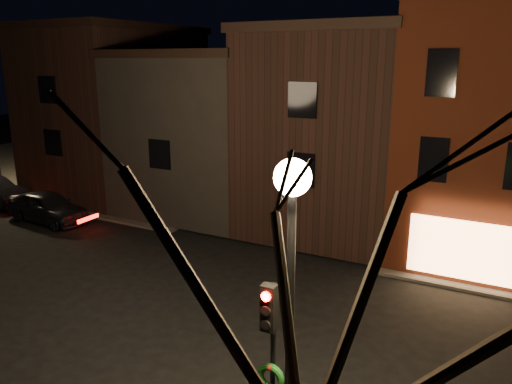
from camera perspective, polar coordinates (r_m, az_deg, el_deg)
ground at (r=17.80m, az=-6.83°, el=-12.14°), size 120.00×120.00×0.00m
sidewalk_far_left at (r=44.74m, az=-13.31°, el=4.22°), size 30.00×30.00×0.12m
corner_building at (r=22.56m, az=24.95°, el=6.76°), size 6.50×8.50×10.50m
row_building_a at (r=24.86m, az=9.82°, el=7.24°), size 7.30×10.30×9.40m
row_building_b at (r=28.04m, az=-4.51°, el=7.23°), size 7.80×10.30×8.40m
row_building_c at (r=32.42m, az=-15.55°, el=9.12°), size 7.30×10.30×9.90m
street_lamp_near at (r=8.07m, az=4.05°, el=-6.09°), size 0.60×0.60×6.48m
traffic_signal at (r=9.78m, az=1.67°, el=-17.64°), size 0.58×0.38×4.05m
bare_tree_right at (r=5.11m, az=6.06°, el=-7.30°), size 6.40×6.40×8.50m
parked_car_a at (r=27.53m, az=-22.71°, el=-1.56°), size 4.80×2.13×1.61m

